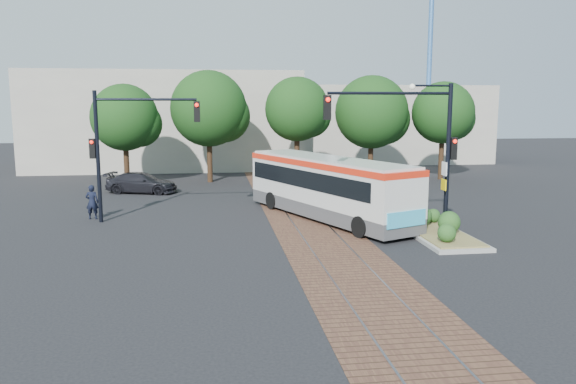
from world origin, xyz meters
name	(u,v)px	position (x,y,z in m)	size (l,w,h in m)	color
ground	(320,235)	(0.00, 0.00, 0.00)	(120.00, 120.00, 0.00)	black
trackbed	(304,216)	(0.00, 4.00, 0.01)	(3.60, 40.00, 0.02)	brown
tree_row	(292,112)	(1.21, 16.42, 4.85)	(26.40, 5.60, 7.67)	#382314
warehouses	(254,121)	(-0.53, 28.75, 3.81)	(40.00, 13.00, 8.00)	#ADA899
crane	(430,49)	(18.00, 34.00, 10.88)	(8.00, 0.50, 18.00)	#3F72B2
city_bus	(327,185)	(0.99, 3.39, 1.62)	(6.39, 10.86, 2.90)	#424244
traffic_island	(439,229)	(4.82, -0.90, 0.33)	(2.20, 5.20, 1.13)	gray
signal_pole_main	(419,135)	(3.86, -0.81, 4.16)	(5.49, 0.46, 6.00)	black
signal_pole_left	(123,138)	(-8.37, 4.00, 3.86)	(4.99, 0.34, 6.00)	black
officer	(92,202)	(-10.02, 4.75, 0.82)	(0.60, 0.39, 1.64)	black
parked_car	(142,183)	(-8.65, 12.54, 0.63)	(1.76, 4.33, 1.26)	black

